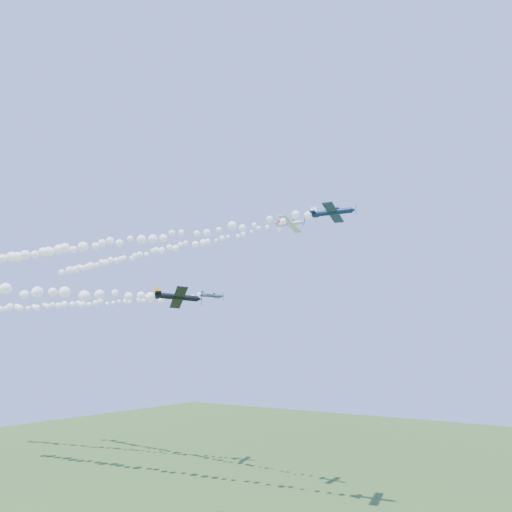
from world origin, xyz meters
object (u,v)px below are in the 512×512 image
Objects in this scene: plane_grey at (212,296)px; plane_navy at (333,212)px; plane_white at (290,224)px; plane_black at (178,297)px.

plane_navy is at bearing -36.36° from plane_grey.
plane_navy is at bearing -26.19° from plane_white.
plane_white is at bearing -33.88° from plane_grey.
plane_black is at bearing -105.12° from plane_white.
plane_white is 0.97× the size of plane_grey.
plane_white is at bearing 142.91° from plane_navy.
plane_navy is at bearing -8.96° from plane_black.
plane_black is (20.94, -33.05, -5.57)m from plane_grey.
plane_grey is 39.52m from plane_black.
plane_navy is 29.45m from plane_black.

